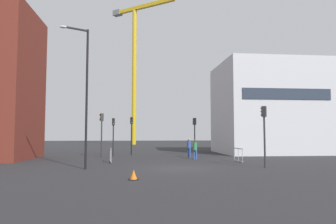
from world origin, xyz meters
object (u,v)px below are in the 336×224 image
at_px(pedestrian_waiting, 195,148).
at_px(traffic_cone_striped, 134,175).
at_px(traffic_light_island, 264,126).
at_px(traffic_light_median, 195,130).
at_px(streetlamp_tall, 84,87).
at_px(traffic_light_verge, 113,130).
at_px(pedestrian_walking, 189,146).
at_px(construction_crane, 135,56).
at_px(traffic_light_corner, 132,129).
at_px(traffic_light_far, 102,128).

xyz_separation_m(pedestrian_waiting, traffic_cone_striped, (-5.11, -11.25, -0.75)).
xyz_separation_m(traffic_light_island, traffic_light_median, (-2.33, 12.05, -0.11)).
bearing_deg(pedestrian_waiting, streetlamp_tall, -141.64).
height_order(traffic_light_verge, pedestrian_walking, traffic_light_verge).
bearing_deg(construction_crane, traffic_light_corner, -90.34).
bearing_deg(traffic_light_corner, pedestrian_walking, -34.12).
xyz_separation_m(construction_crane, traffic_light_far, (-2.89, -34.38, -15.37)).
bearing_deg(pedestrian_walking, construction_crane, 98.47).
distance_m(streetlamp_tall, traffic_light_island, 11.83).
xyz_separation_m(traffic_light_verge, pedestrian_waiting, (7.22, -4.66, -1.54)).
xyz_separation_m(traffic_light_verge, traffic_light_far, (-0.96, -1.66, 0.21)).
bearing_deg(construction_crane, traffic_light_median, -78.94).
relative_size(traffic_light_verge, pedestrian_waiting, 2.22).
distance_m(traffic_light_verge, traffic_light_far, 1.93).
xyz_separation_m(streetlamp_tall, traffic_cone_striped, (3.16, -4.70, -4.87)).
xyz_separation_m(traffic_light_median, traffic_cone_striped, (-6.09, -16.56, -2.35)).
relative_size(traffic_light_corner, pedestrian_walking, 2.20).
bearing_deg(traffic_light_corner, traffic_cone_striped, -88.81).
bearing_deg(streetlamp_tall, traffic_light_far, 89.43).
bearing_deg(traffic_light_island, construction_crane, 101.03).
xyz_separation_m(traffic_light_corner, traffic_cone_striped, (0.36, -17.37, -2.41)).
height_order(pedestrian_waiting, traffic_cone_striped, pedestrian_waiting).
height_order(streetlamp_tall, traffic_light_far, streetlamp_tall).
bearing_deg(traffic_light_corner, pedestrian_waiting, -48.21).
xyz_separation_m(traffic_light_island, pedestrian_waiting, (-3.31, 6.73, -1.71)).
height_order(traffic_light_verge, traffic_light_far, traffic_light_far).
relative_size(traffic_light_median, pedestrian_waiting, 2.28).
distance_m(traffic_light_corner, traffic_light_median, 6.50).
distance_m(traffic_light_verge, traffic_light_median, 8.23).
relative_size(traffic_light_verge, traffic_light_median, 0.98).
xyz_separation_m(construction_crane, traffic_light_island, (8.60, -44.11, -15.42)).
relative_size(traffic_light_far, pedestrian_waiting, 2.43).
bearing_deg(traffic_light_median, pedestrian_walking, -110.66).
bearing_deg(traffic_light_median, traffic_light_island, -79.06).
relative_size(streetlamp_tall, traffic_cone_striped, 18.52).
bearing_deg(construction_crane, pedestrian_waiting, -81.95).
distance_m(traffic_light_far, traffic_cone_striped, 14.79).
height_order(traffic_light_island, pedestrian_waiting, traffic_light_island).
distance_m(construction_crane, traffic_cone_striped, 51.81).
xyz_separation_m(traffic_light_median, pedestrian_waiting, (-0.98, -5.31, -1.60)).
height_order(construction_crane, traffic_light_island, construction_crane).
bearing_deg(traffic_light_verge, traffic_light_corner, 39.79).
bearing_deg(traffic_light_median, traffic_light_corner, 172.85).
xyz_separation_m(construction_crane, traffic_light_median, (6.27, -32.07, -15.53)).
distance_m(construction_crane, streetlamp_tall, 45.91).
bearing_deg(traffic_light_median, pedestrian_waiting, -100.44).
relative_size(traffic_light_median, pedestrian_walking, 2.15).
bearing_deg(traffic_light_far, traffic_light_corner, 49.05).
height_order(construction_crane, traffic_light_far, construction_crane).
xyz_separation_m(construction_crane, traffic_cone_striped, (0.18, -48.63, -17.88)).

